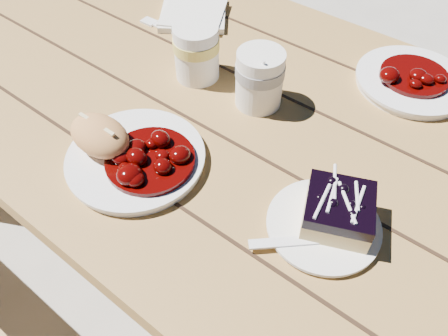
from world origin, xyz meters
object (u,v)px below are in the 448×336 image
Objects in this scene: main_plate at (136,159)px; second_cup at (197,53)px; second_plate at (412,81)px; picnic_table at (223,156)px; dessert_plate at (323,226)px; coffee_cup at (259,79)px; blueberry_cake at (338,210)px; bread_roll at (100,135)px.

second_cup is at bearing 106.24° from main_plate.
second_cup is (-0.35, -0.24, 0.05)m from second_plate.
picnic_table is 0.23m from second_cup.
second_plate reaches higher than dessert_plate.
coffee_cup is at bearing 143.87° from dessert_plate.
blueberry_cake is 1.15× the size of second_cup.
blueberry_cake is at bearing -22.00° from picnic_table.
second_plate is at bearing 55.96° from bread_roll.
bread_roll reaches higher than blueberry_cake.
second_cup reaches higher than dessert_plate.
second_plate is at bearing 72.53° from blueberry_cake.
coffee_cup is 0.31m from second_plate.
picnic_table is at bearing -18.36° from second_cup.
dessert_plate is (0.31, 0.08, -0.00)m from main_plate.
second_cup is at bearing -177.25° from coffee_cup.
dessert_plate is at bearing 14.80° from bread_roll.
blueberry_cake reaches higher than dessert_plate.
blueberry_cake is 0.30m from coffee_cup.
second_cup is (-0.02, 0.26, 0.01)m from bread_roll.
coffee_cup is 0.14m from second_cup.
second_plate is at bearing 59.50° from main_plate.
second_plate is (-0.04, 0.39, -0.03)m from blueberry_cake.
second_plate is (0.28, 0.48, 0.00)m from main_plate.
dessert_plate is at bearing -25.10° from picnic_table.
coffee_cup is at bearing 31.58° from picnic_table.
coffee_cup and second_cup have the same top height.
coffee_cup reaches higher than second_plate.
dessert_plate is at bearing -146.72° from blueberry_cake.
second_plate is at bearing 93.95° from dessert_plate.
main_plate is at bearing -166.14° from dessert_plate.
main_plate is at bearing -73.76° from second_cup.
second_plate is (0.34, 0.50, -0.04)m from bread_roll.
bread_roll reaches higher than picnic_table.
coffee_cup is 1.00× the size of second_cup.
coffee_cup reaches higher than main_plate.
blueberry_cake is (0.32, 0.09, 0.03)m from main_plate.
dessert_plate is (0.30, -0.14, 0.17)m from picnic_table.
dessert_plate is 0.04m from blueberry_cake.
blueberry_cake is 0.58× the size of second_plate.
bread_roll is at bearing -115.21° from coffee_cup.
second_plate is at bearing 33.75° from second_cup.
coffee_cup reaches higher than picnic_table.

